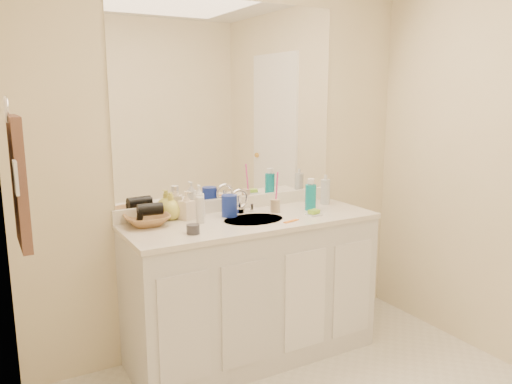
{
  "coord_description": "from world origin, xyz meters",
  "views": [
    {
      "loc": [
        -1.39,
        -1.49,
        1.62
      ],
      "look_at": [
        0.0,
        0.97,
        1.05
      ],
      "focal_mm": 35.0,
      "sensor_mm": 36.0,
      "label": 1
    }
  ],
  "objects": [
    {
      "name": "wall_back",
      "position": [
        0.0,
        1.3,
        1.2
      ],
      "size": [
        2.6,
        0.02,
        2.4
      ],
      "primitive_type": "cube",
      "color": "beige",
      "rests_on": "floor"
    },
    {
      "name": "wall_left",
      "position": [
        -1.3,
        0.0,
        1.2
      ],
      "size": [
        0.02,
        2.6,
        2.4
      ],
      "primitive_type": "cube",
      "color": "beige",
      "rests_on": "floor"
    },
    {
      "name": "vanity_cabinet",
      "position": [
        0.0,
        1.02,
        0.42
      ],
      "size": [
        1.5,
        0.55,
        0.85
      ],
      "primitive_type": "cube",
      "color": "silver",
      "rests_on": "floor"
    },
    {
      "name": "countertop",
      "position": [
        0.0,
        1.02,
        0.86
      ],
      "size": [
        1.52,
        0.57,
        0.03
      ],
      "primitive_type": "cube",
      "color": "silver",
      "rests_on": "vanity_cabinet"
    },
    {
      "name": "backsplash",
      "position": [
        0.0,
        1.29,
        0.92
      ],
      "size": [
        1.52,
        0.03,
        0.08
      ],
      "primitive_type": "cube",
      "color": "white",
      "rests_on": "countertop"
    },
    {
      "name": "sink_basin",
      "position": [
        0.0,
        1.0,
        0.87
      ],
      "size": [
        0.37,
        0.37,
        0.02
      ],
      "primitive_type": "cylinder",
      "color": "beige",
      "rests_on": "countertop"
    },
    {
      "name": "faucet",
      "position": [
        0.0,
        1.18,
        0.94
      ],
      "size": [
        0.02,
        0.02,
        0.11
      ],
      "primitive_type": "cylinder",
      "color": "silver",
      "rests_on": "countertop"
    },
    {
      "name": "mirror",
      "position": [
        0.0,
        1.29,
        1.56
      ],
      "size": [
        1.48,
        0.01,
        1.2
      ],
      "primitive_type": "cube",
      "color": "white",
      "rests_on": "wall_back"
    },
    {
      "name": "blue_mug",
      "position": [
        -0.09,
        1.14,
        0.95
      ],
      "size": [
        0.1,
        0.1,
        0.13
      ],
      "primitive_type": "cylinder",
      "rotation": [
        0.0,
        0.0,
        0.06
      ],
      "color": "#162B97",
      "rests_on": "countertop"
    },
    {
      "name": "tan_cup",
      "position": [
        0.21,
        1.1,
        0.92
      ],
      "size": [
        0.07,
        0.07,
        0.08
      ],
      "primitive_type": "cylinder",
      "rotation": [
        0.0,
        0.0,
        -0.17
      ],
      "color": "tan",
      "rests_on": "countertop"
    },
    {
      "name": "toothbrush",
      "position": [
        0.22,
        1.1,
        1.03
      ],
      "size": [
        0.02,
        0.04,
        0.21
      ],
      "primitive_type": "cylinder",
      "rotation": [
        0.14,
        0.0,
        -0.15
      ],
      "color": "#FF43AD",
      "rests_on": "tan_cup"
    },
    {
      "name": "mouthwash_bottle",
      "position": [
        0.43,
        1.04,
        0.96
      ],
      "size": [
        0.08,
        0.08,
        0.17
      ],
      "primitive_type": "cylinder",
      "rotation": [
        0.0,
        0.0,
        -0.09
      ],
      "color": "#0C8797",
      "rests_on": "countertop"
    },
    {
      "name": "clear_pump_bottle",
      "position": [
        0.62,
        1.13,
        0.96
      ],
      "size": [
        0.08,
        0.08,
        0.17
      ],
      "primitive_type": "cylinder",
      "rotation": [
        0.0,
        0.0,
        0.42
      ],
      "color": "silver",
      "rests_on": "countertop"
    },
    {
      "name": "soap_dish",
      "position": [
        0.37,
        0.9,
        0.89
      ],
      "size": [
        0.09,
        0.07,
        0.01
      ],
      "primitive_type": "cube",
      "rotation": [
        0.0,
        0.0,
        -0.01
      ],
      "color": "white",
      "rests_on": "countertop"
    },
    {
      "name": "green_soap",
      "position": [
        0.37,
        0.9,
        0.9
      ],
      "size": [
        0.07,
        0.06,
        0.02
      ],
      "primitive_type": "cube",
      "rotation": [
        0.0,
        0.0,
        0.25
      ],
      "color": "#95D734",
      "rests_on": "soap_dish"
    },
    {
      "name": "orange_comb",
      "position": [
        0.17,
        0.85,
        0.88
      ],
      "size": [
        0.12,
        0.05,
        0.0
      ],
      "primitive_type": "cube",
      "rotation": [
        0.0,
        0.0,
        0.28
      ],
      "color": "orange",
      "rests_on": "countertop"
    },
    {
      "name": "dark_jar",
      "position": [
        -0.43,
        0.9,
        0.9
      ],
      "size": [
        0.08,
        0.08,
        0.05
      ],
      "primitive_type": "cylinder",
      "rotation": [
        0.0,
        0.0,
        0.24
      ],
      "color": "#34333A",
      "rests_on": "countertop"
    },
    {
      "name": "extra_white_bottle",
      "position": [
        -0.31,
        1.09,
        0.96
      ],
      "size": [
        0.05,
        0.05,
        0.15
      ],
      "primitive_type": "cylinder",
      "rotation": [
        0.0,
        0.0,
        0.06
      ],
      "color": "silver",
      "rests_on": "countertop"
    },
    {
      "name": "soap_bottle_white",
      "position": [
        -0.25,
        1.23,
        0.98
      ],
      "size": [
        0.09,
        0.09,
        0.19
      ],
      "primitive_type": "imported",
      "rotation": [
        0.0,
        0.0,
        -0.18
      ],
      "color": "white",
      "rests_on": "countertop"
    },
    {
      "name": "soap_bottle_cream",
      "position": [
        -0.34,
        1.2,
        0.96
      ],
      "size": [
        0.1,
        0.1,
        0.17
      ],
      "primitive_type": "imported",
      "rotation": [
        0.0,
        0.0,
        0.4
      ],
      "color": "#FFEBCF",
      "rests_on": "countertop"
    },
    {
      "name": "soap_bottle_yellow",
      "position": [
        -0.42,
        1.25,
        0.96
      ],
      "size": [
        0.16,
        0.16,
        0.16
      ],
      "primitive_type": "imported",
      "rotation": [
        0.0,
        0.0,
        -0.3
      ],
      "color": "#D9D654",
      "rests_on": "countertop"
    },
    {
      "name": "wicker_basket",
      "position": [
        -0.59,
        1.18,
        0.91
      ],
      "size": [
        0.26,
        0.26,
        0.06
      ],
      "primitive_type": "imported",
      "rotation": [
        0.0,
        0.0,
        -0.03
      ],
      "color": "olive",
      "rests_on": "countertop"
    },
    {
      "name": "hair_dryer",
      "position": [
        -0.57,
        1.18,
        0.97
      ],
      "size": [
        0.15,
        0.08,
        0.07
      ],
      "primitive_type": "cylinder",
      "rotation": [
        0.0,
        1.57,
        -0.09
      ],
      "color": "black",
      "rests_on": "wicker_basket"
    },
    {
      "name": "towel_ring",
      "position": [
        -1.27,
        0.77,
        1.55
      ],
      "size": [
        0.01,
        0.11,
        0.11
      ],
      "primitive_type": "torus",
      "rotation": [
        0.0,
        1.57,
        0.0
      ],
      "color": "silver",
      "rests_on": "wall_left"
    },
    {
      "name": "hand_towel",
      "position": [
        -1.25,
        0.77,
        1.25
      ],
      "size": [
        0.04,
        0.32,
        0.55
      ],
      "primitive_type": "cube",
      "color": "#472F26",
      "rests_on": "towel_ring"
    },
    {
      "name": "switch_plate",
      "position": [
        -1.27,
        0.57,
        1.3
      ],
      "size": [
        0.01,
        0.08,
        0.13
      ],
      "primitive_type": "cube",
      "color": "silver",
      "rests_on": "wall_left"
    }
  ]
}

